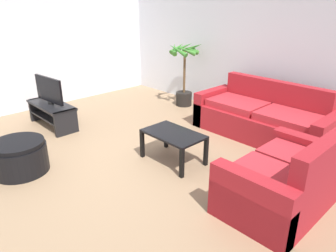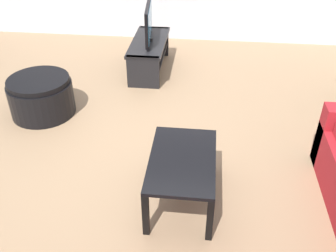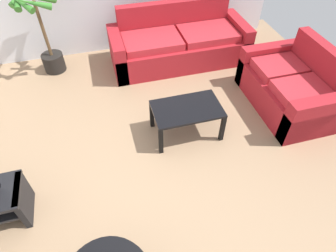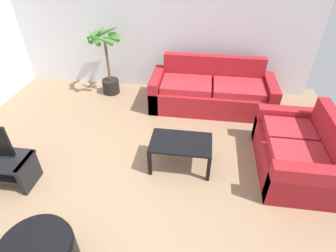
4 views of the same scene
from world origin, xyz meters
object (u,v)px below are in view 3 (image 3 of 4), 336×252
(couch_main, at_px, (179,44))
(potted_palm, at_px, (44,32))
(coffee_table, at_px, (187,112))
(couch_loveseat, at_px, (291,88))

(couch_main, xyz_separation_m, potted_palm, (-2.08, 0.26, 0.38))
(potted_palm, bearing_deg, couch_main, -7.26)
(potted_palm, bearing_deg, coffee_table, -49.61)
(couch_main, bearing_deg, coffee_table, -103.60)
(coffee_table, bearing_deg, potted_palm, 130.39)
(couch_loveseat, height_order, potted_palm, potted_palm)
(couch_main, height_order, couch_loveseat, same)
(couch_main, xyz_separation_m, couch_loveseat, (1.18, -1.54, -0.01))
(coffee_table, distance_m, potted_palm, 2.59)
(couch_loveseat, bearing_deg, coffee_table, -174.49)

